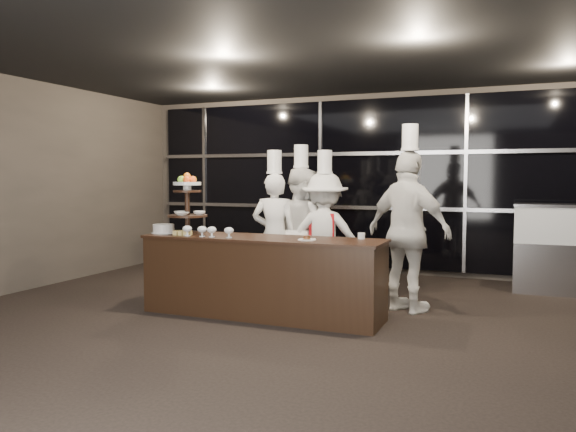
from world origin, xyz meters
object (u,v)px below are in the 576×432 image
at_px(display_case, 565,244).
at_px(chef_d, 409,231).
at_px(layer_cake, 164,229).
at_px(chef_a, 275,234).
at_px(buffet_counter, 262,276).
at_px(chef_b, 301,230).
at_px(display_stand, 187,199).
at_px(chef_c, 324,235).

relative_size(display_case, chef_d, 0.60).
xyz_separation_m(layer_cake, chef_a, (1.05, 1.01, -0.11)).
xyz_separation_m(buffet_counter, chef_a, (-0.27, 0.96, 0.39)).
bearing_deg(chef_a, chef_b, 49.41).
distance_m(display_case, chef_b, 3.65).
bearing_deg(chef_b, display_stand, -128.08).
height_order(display_stand, chef_d, chef_d).
relative_size(buffet_counter, chef_a, 1.45).
xyz_separation_m(display_stand, chef_d, (2.53, 0.84, -0.36)).
distance_m(display_stand, chef_a, 1.30).
height_order(buffet_counter, display_case, display_case).
height_order(layer_cake, chef_d, chef_d).
bearing_deg(layer_cake, chef_b, 45.21).
xyz_separation_m(chef_c, chef_d, (1.17, -0.35, 0.14)).
xyz_separation_m(chef_a, chef_c, (0.62, 0.22, -0.02)).
bearing_deg(buffet_counter, display_stand, -179.99).
height_order(display_case, chef_a, chef_a).
bearing_deg(display_case, chef_b, -156.41).
relative_size(chef_c, chef_d, 0.88).
bearing_deg(display_case, display_stand, -147.82).
relative_size(chef_b, chef_d, 0.92).
bearing_deg(chef_d, chef_a, 176.09).
xyz_separation_m(chef_b, chef_d, (1.53, -0.43, 0.09)).
relative_size(display_stand, chef_c, 0.38).
relative_size(buffet_counter, display_case, 2.12).
bearing_deg(display_stand, chef_d, 18.43).
xyz_separation_m(display_stand, chef_a, (0.73, 0.96, -0.48)).
distance_m(display_stand, chef_c, 1.87).
height_order(display_stand, chef_b, chef_b).
height_order(display_stand, layer_cake, display_stand).
bearing_deg(chef_c, display_case, 27.35).
distance_m(buffet_counter, chef_a, 1.08).
height_order(chef_a, chef_c, chef_a).
distance_m(display_stand, layer_cake, 0.49).
bearing_deg(layer_cake, chef_d, 17.42).
xyz_separation_m(buffet_counter, chef_c, (0.36, 1.19, 0.38)).
height_order(display_stand, display_case, display_stand).
relative_size(chef_b, chef_c, 1.04).
distance_m(display_case, chef_d, 2.63).
bearing_deg(chef_c, chef_d, -16.44).
relative_size(display_stand, layer_cake, 2.48).
distance_m(buffet_counter, layer_cake, 1.41).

